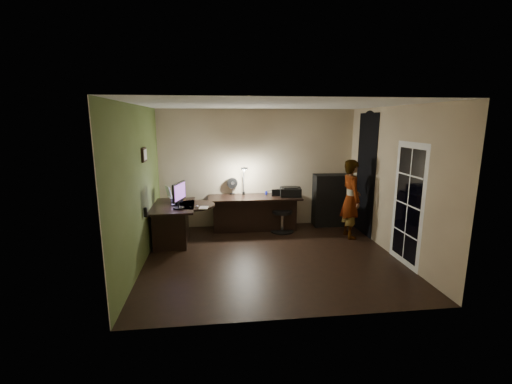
{
  "coord_description": "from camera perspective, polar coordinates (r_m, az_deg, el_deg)",
  "views": [
    {
      "loc": [
        -0.97,
        -5.79,
        2.44
      ],
      "look_at": [
        -0.15,
        1.05,
        1.0
      ],
      "focal_mm": 24.0,
      "sensor_mm": 36.0,
      "label": 1
    }
  ],
  "objects": [
    {
      "name": "mouse",
      "position": [
        6.76,
        -9.78,
        -2.33
      ],
      "size": [
        0.07,
        0.09,
        0.03
      ],
      "primitive_type": "ellipsoid",
      "rotation": [
        0.0,
        0.0,
        -0.22
      ],
      "color": "silver",
      "rests_on": "desk_left"
    },
    {
      "name": "wall_back",
      "position": [
        7.93,
        0.26,
        3.9
      ],
      "size": [
        4.5,
        0.01,
        2.7
      ],
      "primitive_type": "cube",
      "color": "tan",
      "rests_on": "floor"
    },
    {
      "name": "desk_left",
      "position": [
        7.16,
        -13.49,
        -5.16
      ],
      "size": [
        0.87,
        1.37,
        0.78
      ],
      "primitive_type": "cube",
      "rotation": [
        0.0,
        0.0,
        0.03
      ],
      "color": "black",
      "rests_on": "floor"
    },
    {
      "name": "desk_fan",
      "position": [
        7.86,
        -3.98,
        1.03
      ],
      "size": [
        0.27,
        0.18,
        0.38
      ],
      "primitive_type": "cube",
      "rotation": [
        0.0,
        0.0,
        0.21
      ],
      "color": "black",
      "rests_on": "desk_right"
    },
    {
      "name": "office_chair",
      "position": [
        7.62,
        4.4,
        -3.26
      ],
      "size": [
        0.56,
        0.56,
        0.93
      ],
      "primitive_type": "cube",
      "rotation": [
        0.0,
        0.0,
        0.09
      ],
      "color": "black",
      "rests_on": "floor"
    },
    {
      "name": "wall_front",
      "position": [
        4.06,
        7.24,
        -3.86
      ],
      "size": [
        4.5,
        0.01,
        2.7
      ],
      "primitive_type": "cube",
      "color": "tan",
      "rests_on": "floor"
    },
    {
      "name": "person",
      "position": [
        7.45,
        15.54,
        -1.12
      ],
      "size": [
        0.4,
        0.6,
        1.66
      ],
      "primitive_type": "imported",
      "rotation": [
        0.0,
        0.0,
        1.58
      ],
      "color": "#D8A88C",
      "rests_on": "floor"
    },
    {
      "name": "french_door",
      "position": [
        6.3,
        23.98,
        -1.98
      ],
      "size": [
        0.02,
        0.92,
        2.1
      ],
      "primitive_type": "cube",
      "color": "white",
      "rests_on": "floor"
    },
    {
      "name": "desk_right",
      "position": [
        7.75,
        -0.22,
        -3.56
      ],
      "size": [
        2.07,
        0.74,
        0.77
      ],
      "primitive_type": "cube",
      "rotation": [
        0.0,
        0.0,
        -0.01
      ],
      "color": "black",
      "rests_on": "floor"
    },
    {
      "name": "speaker",
      "position": [
        6.26,
        -17.92,
        -3.24
      ],
      "size": [
        0.08,
        0.08,
        0.16
      ],
      "primitive_type": "cylinder",
      "rotation": [
        0.0,
        0.0,
        -0.25
      ],
      "color": "black",
      "rests_on": "desk_left"
    },
    {
      "name": "wall_right",
      "position": [
        6.72,
        21.97,
        1.6
      ],
      "size": [
        0.01,
        4.0,
        2.7
      ],
      "primitive_type": "cube",
      "color": "tan",
      "rests_on": "floor"
    },
    {
      "name": "notepad",
      "position": [
        6.66,
        -8.71,
        -2.59
      ],
      "size": [
        0.19,
        0.24,
        0.01
      ],
      "primitive_type": "cube",
      "rotation": [
        0.0,
        0.0,
        -0.11
      ],
      "color": "silver",
      "rests_on": "desk_left"
    },
    {
      "name": "pen",
      "position": [
        6.75,
        -10.86,
        -2.47
      ],
      "size": [
        0.05,
        0.12,
        0.01
      ],
      "primitive_type": "cube",
      "rotation": [
        0.0,
        0.0,
        0.35
      ],
      "color": "black",
      "rests_on": "desk_left"
    },
    {
      "name": "framed_picture",
      "position": [
        6.4,
        -18.18,
        5.93
      ],
      "size": [
        0.04,
        0.3,
        0.25
      ],
      "primitive_type": "cube",
      "color": "black",
      "rests_on": "wall_left"
    },
    {
      "name": "phone",
      "position": [
        7.02,
        -13.65,
        -2.05
      ],
      "size": [
        0.11,
        0.16,
        0.01
      ],
      "primitive_type": "cube",
      "rotation": [
        0.0,
        0.0,
        0.31
      ],
      "color": "black",
      "rests_on": "desk_left"
    },
    {
      "name": "laptop_stand",
      "position": [
        7.28,
        -13.1,
        -1.18
      ],
      "size": [
        0.27,
        0.25,
        0.1
      ],
      "primitive_type": "cube",
      "rotation": [
        0.0,
        0.0,
        0.23
      ],
      "color": "silver",
      "rests_on": "desk_left"
    },
    {
      "name": "arched_doorway",
      "position": [
        7.73,
        17.8,
        2.76
      ],
      "size": [
        0.01,
        0.9,
        2.6
      ],
      "primitive_type": "cube",
      "color": "black",
      "rests_on": "floor"
    },
    {
      "name": "headphones",
      "position": [
        7.81,
        2.32,
        -0.05
      ],
      "size": [
        0.23,
        0.14,
        0.1
      ],
      "primitive_type": "cube",
      "rotation": [
        0.0,
        0.0,
        0.25
      ],
      "color": "navy",
      "rests_on": "desk_right"
    },
    {
      "name": "printer",
      "position": [
        7.69,
        5.78,
        0.1
      ],
      "size": [
        0.51,
        0.42,
        0.21
      ],
      "primitive_type": "cube",
      "rotation": [
        0.0,
        0.0,
        -0.14
      ],
      "color": "black",
      "rests_on": "desk_right"
    },
    {
      "name": "green_wall_overlay",
      "position": [
        6.03,
        -18.88,
        0.75
      ],
      "size": [
        0.0,
        4.0,
        2.7
      ],
      "primitive_type": "cube",
      "color": "#4A5D29",
      "rests_on": "floor"
    },
    {
      "name": "monitor",
      "position": [
        6.7,
        -12.83,
        -1.13
      ],
      "size": [
        0.27,
        0.56,
        0.36
      ],
      "primitive_type": "cube",
      "rotation": [
        0.0,
        0.0,
        -0.3
      ],
      "color": "black",
      "rests_on": "desk_left"
    },
    {
      "name": "laptop",
      "position": [
        7.24,
        -13.16,
        0.09
      ],
      "size": [
        0.44,
        0.43,
        0.23
      ],
      "primitive_type": "cube",
      "rotation": [
        0.0,
        0.0,
        0.41
      ],
      "color": "silver",
      "rests_on": "laptop_stand"
    },
    {
      "name": "desk_lamp",
      "position": [
        7.76,
        -2.1,
        2.09
      ],
      "size": [
        0.25,
        0.35,
        0.69
      ],
      "primitive_type": "cube",
      "rotation": [
        0.0,
        0.0,
        0.29
      ],
      "color": "black",
      "rests_on": "desk_right"
    },
    {
      "name": "ceiling",
      "position": [
        5.88,
        2.75,
        14.37
      ],
      "size": [
        4.5,
        4.0,
        0.01
      ],
      "primitive_type": "cube",
      "color": "silver",
      "rests_on": "floor"
    },
    {
      "name": "cabinet",
      "position": [
        8.24,
        12.35,
        -1.33
      ],
      "size": [
        0.82,
        0.43,
        1.22
      ],
      "primitive_type": "cube",
      "rotation": [
        0.0,
        0.0,
        -0.04
      ],
      "color": "black",
      "rests_on": "floor"
    },
    {
      "name": "wall_left",
      "position": [
        6.03,
        -19.01,
        0.75
      ],
      "size": [
        0.01,
        4.0,
        2.7
      ],
      "primitive_type": "cube",
      "color": "tan",
      "rests_on": "floor"
    },
    {
      "name": "floor",
      "position": [
        6.36,
        2.5,
        -10.81
      ],
      "size": [
        4.5,
        4.0,
        0.01
      ],
      "primitive_type": "cube",
      "color": "black",
      "rests_on": "ground"
    }
  ]
}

